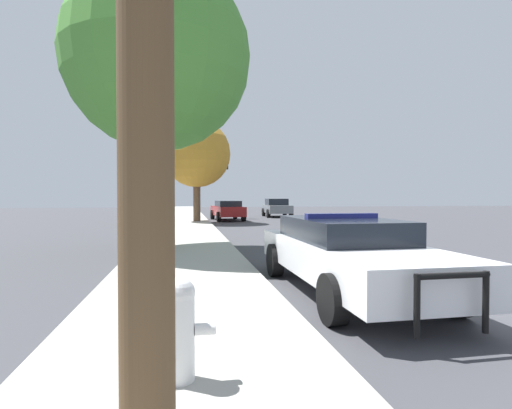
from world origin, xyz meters
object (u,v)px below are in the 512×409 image
Objects in this scene: car_background_oncoming at (277,207)px; tree_sidewalk_near at (158,58)px; traffic_light at (196,172)px; car_background_midblock at (227,210)px; traffic_cone at (146,328)px; fire_hydrant at (180,326)px; police_car at (346,252)px; tree_sidewalk_mid at (197,154)px.

car_background_oncoming is 21.58m from tree_sidewalk_near.
traffic_light is 0.97× the size of car_background_midblock.
traffic_light reaches higher than traffic_cone.
tree_sidewalk_near is (-8.13, -19.36, 5.00)m from car_background_oncoming.
tree_sidewalk_near reaches higher than traffic_cone.
car_background_midblock is at bearing 83.04° from fire_hydrant.
tree_sidewalk_mid is (-2.05, 18.48, 3.60)m from police_car.
tree_sidewalk_near is 9.87m from traffic_cone.
police_car is 8.37m from tree_sidewalk_near.
car_background_oncoming is at bearing 74.37° from traffic_cone.
fire_hydrant is 1.59× the size of traffic_cone.
car_background_oncoming is at bearing 13.34° from traffic_light.
police_car is 1.28× the size of car_background_oncoming.
traffic_cone is at bearing -87.26° from tree_sidewalk_near.
tree_sidewalk_near is (-3.69, -15.40, 5.04)m from car_background_midblock.
tree_sidewalk_mid is (-6.62, -6.52, 3.54)m from car_background_oncoming.
fire_hydrant is (-2.83, -3.21, -0.11)m from police_car.
police_car is 4.13m from traffic_cone.
tree_sidewalk_near is (-1.62, -17.81, 2.32)m from traffic_light.
car_background_midblock is 8.70× the size of traffic_cone.
police_car is 4.28m from fire_hydrant.
fire_hydrant is 0.14× the size of tree_sidewalk_mid.
car_background_oncoming is at bearing 67.22° from tree_sidewalk_near.
fire_hydrant is 26.83m from traffic_light.
fire_hydrant is at bearing 78.07° from car_background_oncoming.
fire_hydrant is 22.02m from tree_sidewalk_mid.
police_car reaches higher than fire_hydrant.
traffic_light reaches higher than fire_hydrant.
traffic_light is 0.73× the size of tree_sidewalk_mid.
tree_sidewalk_near is at bearing 92.74° from traffic_cone.
car_background_midblock is (0.13, 21.04, 0.03)m from police_car.
car_background_midblock is 0.57× the size of tree_sidewalk_near.
tree_sidewalk_near reaches higher than car_background_midblock.
car_background_midblock is (2.96, 24.25, 0.14)m from fire_hydrant.
car_background_oncoming is 7.68× the size of traffic_cone.
tree_sidewalk_mid reaches higher than traffic_cone.
tree_sidewalk_near reaches higher than tree_sidewalk_mid.
traffic_cone is at bearing 77.14° from car_background_oncoming.
traffic_light is (0.90, 26.66, 2.86)m from fire_hydrant.
police_car reaches higher than traffic_cone.
police_car is at bearing 39.76° from traffic_cone.
fire_hydrant is 29.16m from car_background_oncoming.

